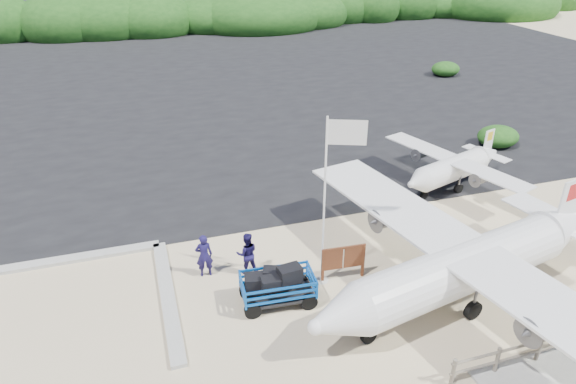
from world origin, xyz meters
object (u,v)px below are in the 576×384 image
at_px(signboard, 342,279).
at_px(aircraft_large, 344,87).
at_px(flagpole, 321,280).
at_px(aircraft_small, 18,80).
at_px(crew_a, 204,255).
at_px(crew_b, 247,254).
at_px(baggage_cart, 278,303).

bearing_deg(signboard, aircraft_large, 70.49).
distance_m(flagpole, aircraft_large, 26.05).
xyz_separation_m(aircraft_large, aircraft_small, (-25.99, 10.52, 0.00)).
bearing_deg(crew_a, aircraft_large, -123.60).
bearing_deg(aircraft_large, signboard, 55.21).
relative_size(signboard, crew_a, 1.00).
bearing_deg(crew_b, aircraft_small, -62.00).
bearing_deg(aircraft_small, flagpole, 95.90).
bearing_deg(crew_a, crew_b, 169.32).
relative_size(flagpole, signboard, 3.62).
bearing_deg(aircraft_small, signboard, 96.90).
height_order(baggage_cart, aircraft_small, aircraft_small).
relative_size(crew_b, aircraft_large, 0.11).
distance_m(baggage_cart, crew_a, 3.37).
distance_m(crew_b, aircraft_small, 35.12).
height_order(flagpole, aircraft_large, flagpole).
relative_size(baggage_cart, aircraft_small, 0.41).
distance_m(crew_a, aircraft_small, 34.28).
bearing_deg(baggage_cart, signboard, 16.52).
bearing_deg(baggage_cart, aircraft_large, 66.04).
xyz_separation_m(baggage_cart, crew_b, (-0.60, 2.09, 0.87)).
bearing_deg(signboard, baggage_cart, -163.75).
height_order(signboard, crew_b, crew_b).
xyz_separation_m(flagpole, aircraft_small, (-15.01, 34.14, 0.00)).
height_order(signboard, crew_a, crew_a).
bearing_deg(signboard, aircraft_small, 118.42).
height_order(crew_b, aircraft_small, crew_b).
xyz_separation_m(flagpole, crew_b, (-2.54, 1.32, 0.87)).
bearing_deg(aircraft_large, crew_b, 47.18).
relative_size(baggage_cart, crew_b, 1.60).
bearing_deg(crew_b, signboard, 163.27).
xyz_separation_m(signboard, aircraft_small, (-15.80, 34.29, 0.00)).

